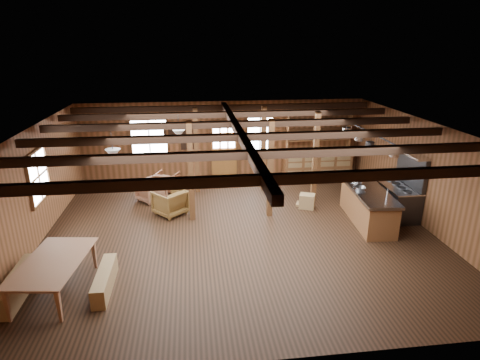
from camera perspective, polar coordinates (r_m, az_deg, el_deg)
The scene contains 22 objects.
room at distance 10.08m, azimuth -0.13°, elevation -0.33°, with size 10.04×9.04×2.84m.
ceiling_joists at distance 9.90m, azimuth -0.26°, elevation 7.01°, with size 9.80×8.82×0.18m.
timber_posts at distance 12.11m, azimuth 1.12°, elevation 3.04°, with size 3.95×2.35×2.80m.
back_door at distance 14.46m, azimuth -2.27°, elevation 3.59°, with size 1.02×0.08×2.15m.
window_back_left at distance 14.32m, azimuth -12.79°, elevation 5.94°, with size 1.32×0.06×1.32m.
window_back_right at distance 14.46m, azimuth 2.86°, elevation 6.51°, with size 1.02×0.06×1.32m.
window_left at distance 11.10m, azimuth -26.81°, elevation 0.48°, with size 0.14×1.24×1.32m.
notice_boards at distance 14.24m, azimuth -8.37°, elevation 6.30°, with size 1.08×0.03×0.90m.
back_counter at distance 14.97m, azimuth 10.92°, elevation 2.67°, with size 2.55×0.60×2.45m.
pendant_lamps at distance 10.79m, azimuth -12.79°, elevation 5.22°, with size 1.86×2.36×0.66m.
pot_rack at distance 11.04m, azimuth 17.67°, elevation 5.29°, with size 0.36×3.00×0.44m.
kitchen_island at distance 11.60m, azimuth 17.71°, elevation -3.49°, with size 1.07×2.56×1.20m.
step_stool at distance 12.19m, azimuth 9.51°, elevation -3.00°, with size 0.50×0.35×0.44m, color olive.
commercial_range at distance 12.25m, azimuth 21.69°, elevation -2.04°, with size 0.79×1.53×1.89m.
dining_table at distance 8.93m, azimuth -24.55°, elevation -12.39°, with size 2.01×1.12×0.71m, color #926042.
bench_wall at distance 9.25m, azimuth -28.98°, elevation -12.89°, with size 0.31×1.67×0.46m, color olive.
bench_aisle at distance 8.77m, azimuth -18.66°, elevation -13.33°, with size 0.27×1.46×0.40m, color olive.
armchair_a at distance 11.73m, azimuth -9.91°, elevation -3.15°, with size 0.78×0.81×0.73m, color brown.
armchair_b at distance 13.57m, azimuth -10.32°, elevation -0.24°, with size 0.69×0.71×0.65m, color brown.
armchair_c at distance 12.85m, azimuth -12.52°, elevation -1.43°, with size 0.73×0.75×0.68m, color brown.
counter_pot at distance 12.30m, azimuth 16.41°, elevation 0.66°, with size 0.28×0.28×0.17m, color #BABDC1.
bowl at distance 11.39m, azimuth 16.73°, elevation -1.11°, with size 0.28×0.28×0.07m, color silver.
Camera 1 is at (-1.15, -9.43, 4.77)m, focal length 30.00 mm.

